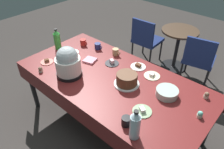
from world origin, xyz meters
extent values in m
plane|color=#383330|center=(0.00, 0.00, 0.00)|extent=(9.00, 9.00, 0.00)
cube|color=maroon|center=(0.00, 0.00, 0.73)|extent=(2.20, 1.10, 0.04)
cylinder|color=black|center=(-1.02, -0.47, 0.35)|extent=(0.06, 0.06, 0.71)
cylinder|color=black|center=(-1.02, 0.47, 0.35)|extent=(0.06, 0.06, 0.71)
cylinder|color=black|center=(1.02, 0.47, 0.35)|extent=(0.06, 0.06, 0.71)
cube|color=maroon|center=(0.00, -0.55, 0.62)|extent=(2.20, 0.01, 0.18)
cube|color=maroon|center=(0.00, 0.55, 0.62)|extent=(2.20, 0.01, 0.18)
cylinder|color=silver|center=(0.19, 0.03, 0.76)|extent=(0.28, 0.28, 0.01)
cylinder|color=brown|center=(0.19, 0.03, 0.82)|extent=(0.23, 0.23, 0.11)
cylinder|color=brown|center=(0.19, 0.03, 0.88)|extent=(0.22, 0.22, 0.01)
cylinder|color=black|center=(-0.40, -0.28, 0.77)|extent=(0.29, 0.29, 0.04)
cylinder|color=white|center=(-0.40, -0.28, 0.88)|extent=(0.28, 0.28, 0.18)
sphere|color=#B2BCC1|center=(-0.40, -0.28, 0.99)|extent=(0.24, 0.24, 0.24)
cylinder|color=#B2C6BC|center=(0.60, 0.15, 0.79)|extent=(0.22, 0.22, 0.07)
cylinder|color=silver|center=(-0.67, -0.02, 0.79)|extent=(0.18, 0.18, 0.08)
cylinder|color=#8CA87F|center=(0.55, -0.19, 0.75)|extent=(0.18, 0.18, 0.01)
cube|color=white|center=(0.55, -0.19, 0.78)|extent=(0.08, 0.07, 0.04)
cylinder|color=white|center=(0.09, 0.37, 0.75)|extent=(0.18, 0.18, 0.01)
cube|color=brown|center=(0.09, 0.37, 0.78)|extent=(0.06, 0.05, 0.03)
cylinder|color=beige|center=(0.31, 0.33, 0.75)|extent=(0.18, 0.18, 0.01)
cube|color=white|center=(0.31, 0.33, 0.77)|extent=(0.05, 0.07, 0.03)
cylinder|color=#E07266|center=(-0.81, -0.30, 0.75)|extent=(0.16, 0.16, 0.01)
cube|color=brown|center=(-0.81, -0.30, 0.78)|extent=(0.06, 0.07, 0.03)
cylinder|color=#2D2D33|center=(-0.20, 0.22, 0.75)|extent=(0.17, 0.17, 0.01)
cube|color=beige|center=(-0.20, 0.22, 0.78)|extent=(0.07, 0.06, 0.05)
cylinder|color=beige|center=(0.97, 0.10, 0.77)|extent=(0.05, 0.05, 0.03)
sphere|color=#6BC6B2|center=(0.97, 0.10, 0.79)|extent=(0.05, 0.05, 0.05)
cylinder|color=beige|center=(-0.70, -0.46, 0.77)|extent=(0.05, 0.05, 0.03)
sphere|color=brown|center=(-0.70, -0.46, 0.79)|extent=(0.05, 0.05, 0.05)
cylinder|color=beige|center=(0.91, 0.38, 0.77)|extent=(0.05, 0.05, 0.03)
sphere|color=brown|center=(0.91, 0.38, 0.79)|extent=(0.05, 0.05, 0.05)
cylinder|color=silver|center=(0.66, -0.46, 0.86)|extent=(0.09, 0.09, 0.23)
cone|color=silver|center=(0.66, -0.46, 1.00)|extent=(0.08, 0.08, 0.05)
cylinder|color=black|center=(0.66, -0.46, 1.04)|extent=(0.04, 0.04, 0.02)
cylinder|color=green|center=(-0.99, 0.01, 0.86)|extent=(0.09, 0.09, 0.22)
cone|color=green|center=(-0.99, 0.01, 0.99)|extent=(0.08, 0.08, 0.05)
cylinder|color=black|center=(-0.99, 0.01, 1.03)|extent=(0.04, 0.04, 0.02)
cylinder|color=#B2231E|center=(-0.81, 0.30, 0.79)|extent=(0.08, 0.08, 0.08)
torus|color=#B2231E|center=(-0.76, 0.30, 0.80)|extent=(0.05, 0.01, 0.05)
cylinder|color=navy|center=(-0.58, 0.36, 0.79)|extent=(0.08, 0.08, 0.08)
torus|color=navy|center=(-0.53, 0.36, 0.80)|extent=(0.05, 0.01, 0.05)
cylinder|color=tan|center=(-0.30, 0.41, 0.79)|extent=(0.08, 0.08, 0.09)
torus|color=tan|center=(-0.25, 0.41, 0.80)|extent=(0.05, 0.01, 0.05)
cylinder|color=black|center=(0.53, -0.41, 0.79)|extent=(0.08, 0.08, 0.09)
torus|color=black|center=(0.58, -0.41, 0.80)|extent=(0.05, 0.01, 0.05)
cube|color=pink|center=(-0.44, 0.08, 0.76)|extent=(0.17, 0.17, 0.02)
cube|color=navy|center=(-0.55, 1.57, 0.42)|extent=(0.46, 0.46, 0.05)
cube|color=navy|center=(-0.54, 1.37, 0.65)|extent=(0.42, 0.06, 0.40)
cylinder|color=black|center=(-0.37, 1.77, 0.20)|extent=(0.03, 0.03, 0.40)
cylinder|color=black|center=(-0.75, 1.76, 0.20)|extent=(0.03, 0.03, 0.40)
cylinder|color=black|center=(-0.35, 1.39, 0.20)|extent=(0.03, 0.03, 0.40)
cylinder|color=black|center=(-0.73, 1.38, 0.20)|extent=(0.03, 0.03, 0.40)
cube|color=navy|center=(0.40, 1.57, 0.42)|extent=(0.52, 0.52, 0.05)
cube|color=navy|center=(0.44, 1.38, 0.65)|extent=(0.42, 0.12, 0.40)
cylinder|color=black|center=(0.55, 1.80, 0.20)|extent=(0.04, 0.04, 0.40)
cylinder|color=black|center=(0.18, 1.72, 0.20)|extent=(0.04, 0.04, 0.40)
cylinder|color=black|center=(0.62, 1.42, 0.20)|extent=(0.04, 0.04, 0.40)
cylinder|color=black|center=(0.25, 1.35, 0.20)|extent=(0.04, 0.04, 0.40)
cylinder|color=#473323|center=(-0.05, 1.72, 0.70)|extent=(0.60, 0.60, 0.03)
cylinder|color=black|center=(-0.05, 1.72, 0.35)|extent=(0.06, 0.06, 0.67)
cylinder|color=black|center=(-0.05, 1.72, 0.01)|extent=(0.44, 0.44, 0.02)
camera|label=1|loc=(1.26, -1.41, 2.20)|focal=34.33mm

